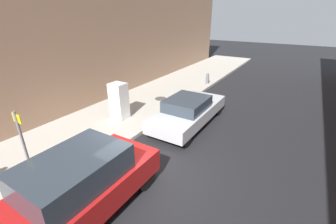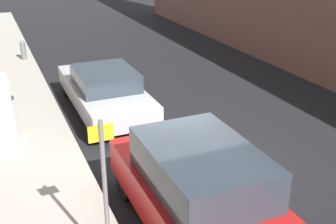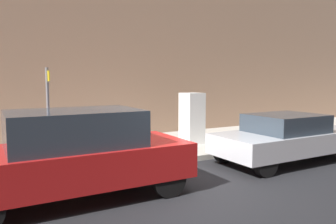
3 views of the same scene
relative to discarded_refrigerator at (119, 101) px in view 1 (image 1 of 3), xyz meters
The scene contains 8 objects.
ground_plane 4.45m from the discarded_refrigerator, 33.95° to the right, with size 80.00×80.00×0.00m, color black.
sidewalk_slab 2.63m from the discarded_refrigerator, 99.19° to the right, with size 4.21×44.00×0.16m, color #B2ADA0.
discarded_refrigerator is the anchor object (origin of this frame).
manhole_cover 3.38m from the discarded_refrigerator, 86.35° to the left, with size 0.70×0.70×0.02m, color #47443F.
street_sign_post 5.11m from the discarded_refrigerator, 75.08° to the right, with size 0.36×0.07×2.47m.
fire_hydrant 7.81m from the discarded_refrigerator, 80.18° to the left, with size 0.22×0.22×0.77m.
parked_suv_red 5.58m from the discarded_refrigerator, 57.59° to the right, with size 1.88×4.49×1.75m.
parked_sedan_silver 3.30m from the discarded_refrigerator, 24.59° to the left, with size 1.83×4.71×1.37m.
Camera 1 is at (3.55, -4.80, 4.81)m, focal length 24.00 mm.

